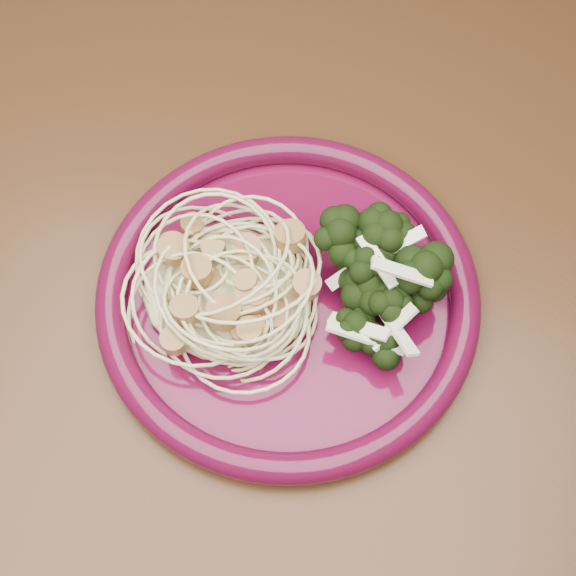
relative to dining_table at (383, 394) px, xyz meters
The scene contains 6 objects.
dining_table is the anchor object (origin of this frame).
dinner_plate 0.14m from the dining_table, behind, with size 0.32×0.32×0.02m.
spaghetti_pile 0.17m from the dining_table, behind, with size 0.12×0.11×0.03m, color beige.
scallop_cluster 0.20m from the dining_table, behind, with size 0.11×0.11×0.04m, color #AD7F4A, non-canonical shape.
broccoli_pile 0.13m from the dining_table, 142.44° to the left, with size 0.08×0.13×0.05m, color black.
onion_garnish 0.16m from the dining_table, 142.44° to the left, with size 0.06×0.08×0.05m, color #EDEACA, non-canonical shape.
Camera 1 is at (-0.01, -0.23, 1.26)m, focal length 50.00 mm.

